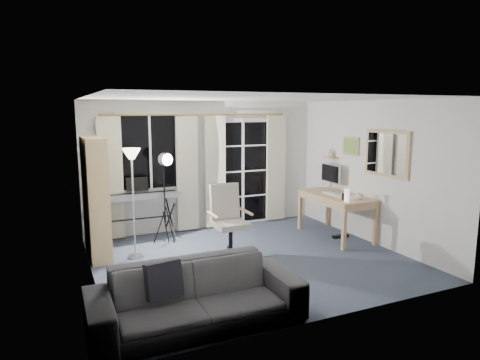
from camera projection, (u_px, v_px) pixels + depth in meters
name	position (u px, v px, depth m)	size (l,w,h in m)	color
floor	(251.00, 260.00, 6.47)	(4.50, 4.00, 0.02)	#3D4559
window	(150.00, 152.00, 7.57)	(1.20, 0.08, 1.40)	white
french_door	(242.00, 172.00, 8.38)	(1.32, 0.09, 2.11)	white
curtains	(201.00, 172.00, 7.92)	(3.60, 0.07, 2.13)	gold
bookshelf	(94.00, 202.00, 6.40)	(0.32, 0.86, 1.84)	tan
torchiere_lamp	(132.00, 170.00, 6.34)	(0.30, 0.30, 1.68)	#B2B2B7
keyboard_piano	(139.00, 197.00, 7.33)	(1.40, 0.69, 1.01)	black
studio_light	(165.00, 170.00, 7.05)	(0.36, 0.36, 1.57)	black
office_chair	(227.00, 214.00, 6.55)	(0.74, 0.78, 1.12)	black
desk	(336.00, 200.00, 7.53)	(0.74, 1.44, 0.76)	tan
monitor	(331.00, 174.00, 7.95)	(0.19, 0.55, 0.48)	silver
desk_clutter	(341.00, 207.00, 7.31)	(0.46, 0.86, 0.97)	white
mug	(360.00, 196.00, 7.10)	(0.13, 0.10, 0.13)	silver
wall_mirror	(387.00, 154.00, 6.80)	(0.04, 0.94, 0.74)	tan
framed_print	(351.00, 146.00, 7.60)	(0.03, 0.42, 0.32)	tan
wall_shelf	(330.00, 154.00, 8.06)	(0.16, 0.30, 0.18)	tan
sofa	(196.00, 286.00, 4.44)	(2.23, 0.68, 0.87)	#2F2F31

